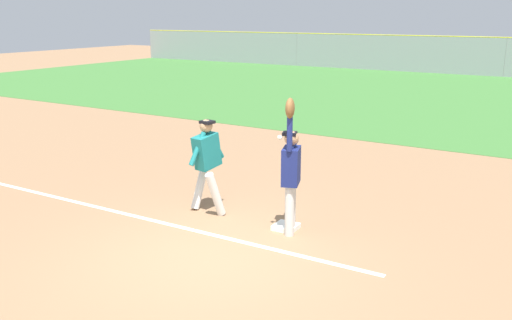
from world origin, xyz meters
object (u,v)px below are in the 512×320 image
Objects in this scene: runner at (207,160)px; parked_car_black at (431,58)px; fielder at (291,168)px; parked_car_silver at (509,61)px; first_base at (286,227)px; baseball at (280,137)px; parked_car_blue at (361,55)px.

runner reaches higher than parked_car_black.
fielder is 0.50× the size of parked_car_silver.
fielder is at bearing 5.89° from runner.
first_base is at bearing -82.26° from parked_car_silver.
baseball is (-0.07, -0.25, 0.54)m from fielder.
baseball is 0.02× the size of parked_car_silver.
parked_car_black is at bearing 100.23° from first_base.
fielder is 1.75m from runner.
runner is 0.37× the size of parked_car_silver.
parked_car_silver is at bearing -108.38° from fielder.
runner is 23.24× the size of baseball.
parked_car_silver is at bearing -10.78° from parked_car_black.
parked_car_silver reaches higher than first_base.
parked_car_silver is (-0.57, 29.43, 0.63)m from first_base.
fielder is at bearing -83.72° from parked_car_black.
fielder is at bearing 74.49° from baseball.
parked_car_black is (-5.56, 30.12, -0.45)m from fielder.
baseball is at bearing -83.93° from parked_car_black.
fielder reaches higher than baseball.
fielder is at bearing -77.48° from parked_car_blue.
runner reaches higher than parked_car_silver.
parked_car_silver is at bearing 97.37° from runner.
parked_car_blue is at bearing 108.78° from baseball.
runner is at bearing -86.93° from parked_car_black.
first_base is 0.17× the size of fielder.
runner is 0.37× the size of parked_car_blue.
parked_car_black is (-3.81, 30.01, -0.32)m from runner.
first_base is 0.08× the size of parked_car_silver.
fielder is 0.50× the size of parked_car_black.
parked_car_blue is at bearing -179.98° from parked_car_black.
first_base is at bearing 101.09° from baseball.
first_base is 30.48m from parked_car_black.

